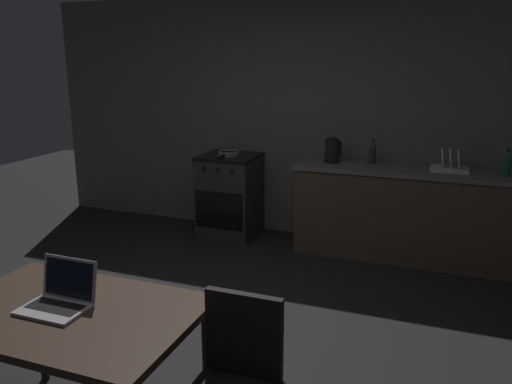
{
  "coord_description": "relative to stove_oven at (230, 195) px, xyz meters",
  "views": [
    {
      "loc": [
        1.69,
        -2.76,
        1.96
      ],
      "look_at": [
        0.27,
        0.99,
        0.9
      ],
      "focal_mm": 36.31,
      "sensor_mm": 36.0,
      "label": 1
    }
  ],
  "objects": [
    {
      "name": "bottle_b",
      "position": [
        1.53,
        0.08,
        0.57
      ],
      "size": [
        0.07,
        0.07,
        0.24
      ],
      "color": "#2D2D33",
      "rests_on": "kitchen_counter"
    },
    {
      "name": "stove_oven",
      "position": [
        0.0,
        0.0,
        0.0
      ],
      "size": [
        0.6,
        0.62,
        0.91
      ],
      "color": "#2D2D30",
      "rests_on": "ground_plane"
    },
    {
      "name": "dish_rack",
      "position": [
        2.26,
        0.0,
        0.5
      ],
      "size": [
        0.34,
        0.26,
        0.21
      ],
      "color": "silver",
      "rests_on": "kitchen_counter"
    },
    {
      "name": "bottle",
      "position": [
        2.73,
        -0.05,
        0.57
      ],
      "size": [
        0.08,
        0.08,
        0.24
      ],
      "color": "#19592D",
      "rests_on": "kitchen_counter"
    },
    {
      "name": "kitchen_counter",
      "position": [
        1.88,
        0.0,
        0.0
      ],
      "size": [
        2.16,
        0.64,
        0.91
      ],
      "color": "#4C3D2D",
      "rests_on": "ground_plane"
    },
    {
      "name": "dining_table",
      "position": [
        0.57,
        -3.26,
        0.22
      ],
      "size": [
        1.25,
        0.83,
        0.75
      ],
      "color": "#332319",
      "rests_on": "ground_plane"
    },
    {
      "name": "chair",
      "position": [
        1.42,
        -3.18,
        0.07
      ],
      "size": [
        0.4,
        0.4,
        0.91
      ],
      "rotation": [
        0.0,
        0.0,
        0.1
      ],
      "color": "black",
      "rests_on": "ground_plane"
    },
    {
      "name": "electric_kettle",
      "position": [
        1.13,
        0.0,
        0.58
      ],
      "size": [
        0.17,
        0.15,
        0.25
      ],
      "color": "black",
      "rests_on": "kitchen_counter"
    },
    {
      "name": "back_wall",
      "position": [
        0.85,
        0.35,
        0.84
      ],
      "size": [
        6.4,
        0.1,
        2.58
      ],
      "primitive_type": "cube",
      "color": "#64615A",
      "rests_on": "ground_plane"
    },
    {
      "name": "laptop",
      "position": [
        0.5,
        -3.26,
        0.35
      ],
      "size": [
        0.32,
        0.27,
        0.22
      ],
      "rotation": [
        0.0,
        0.0,
        0.21
      ],
      "color": "#99999E",
      "rests_on": "dining_table"
    },
    {
      "name": "ground_plane",
      "position": [
        0.55,
        -2.32,
        -0.45
      ],
      "size": [
        12.0,
        12.0,
        0.0
      ],
      "primitive_type": "plane",
      "color": "black"
    },
    {
      "name": "frying_pan",
      "position": [
        -0.0,
        -0.03,
        0.48
      ],
      "size": [
        0.24,
        0.41,
        0.05
      ],
      "color": "gray",
      "rests_on": "stove_oven"
    }
  ]
}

